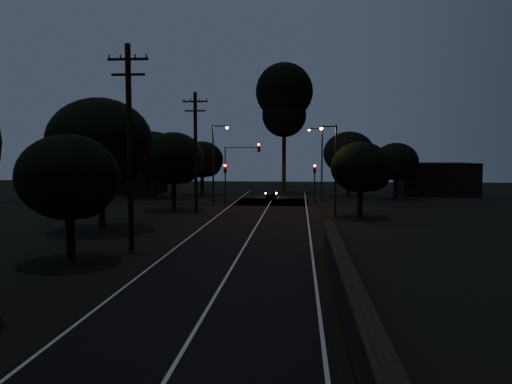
{
  "coord_description": "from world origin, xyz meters",
  "views": [
    {
      "loc": [
        3.07,
        -11.04,
        5.29
      ],
      "look_at": [
        0.0,
        24.0,
        2.5
      ],
      "focal_mm": 35.0,
      "sensor_mm": 36.0,
      "label": 1
    }
  ],
  "objects_px": {
    "streetlight_a": "(215,159)",
    "streetlight_b": "(320,159)",
    "tall_pine": "(284,99)",
    "utility_pole_far": "(196,150)",
    "utility_pole_mid": "(130,144)",
    "car": "(271,195)",
    "signal_left": "(225,176)",
    "streetlight_c": "(334,164)",
    "signal_right": "(315,177)",
    "signal_mast": "(241,162)"
  },
  "relations": [
    {
      "from": "streetlight_c",
      "to": "car",
      "type": "distance_m",
      "value": 16.51
    },
    {
      "from": "signal_left",
      "to": "signal_right",
      "type": "xyz_separation_m",
      "value": [
        9.2,
        0.0,
        0.0
      ]
    },
    {
      "from": "utility_pole_far",
      "to": "streetlight_a",
      "type": "relative_size",
      "value": 1.31
    },
    {
      "from": "streetlight_c",
      "to": "streetlight_b",
      "type": "bearing_deg",
      "value": 92.14
    },
    {
      "from": "signal_mast",
      "to": "streetlight_c",
      "type": "height_order",
      "value": "streetlight_c"
    },
    {
      "from": "signal_mast",
      "to": "streetlight_b",
      "type": "bearing_deg",
      "value": 25.99
    },
    {
      "from": "utility_pole_far",
      "to": "signal_right",
      "type": "xyz_separation_m",
      "value": [
        10.6,
        7.99,
        -2.65
      ]
    },
    {
      "from": "signal_right",
      "to": "streetlight_b",
      "type": "bearing_deg",
      "value": 80.0
    },
    {
      "from": "tall_pine",
      "to": "signal_left",
      "type": "xyz_separation_m",
      "value": [
        -5.6,
        -15.01,
        -9.43
      ]
    },
    {
      "from": "utility_pole_mid",
      "to": "car",
      "type": "distance_m",
      "value": 30.92
    },
    {
      "from": "streetlight_c",
      "to": "signal_right",
      "type": "bearing_deg",
      "value": 97.02
    },
    {
      "from": "car",
      "to": "signal_left",
      "type": "bearing_deg",
      "value": 45.4
    },
    {
      "from": "streetlight_b",
      "to": "utility_pole_mid",
      "type": "bearing_deg",
      "value": -111.3
    },
    {
      "from": "utility_pole_far",
      "to": "signal_right",
      "type": "height_order",
      "value": "utility_pole_far"
    },
    {
      "from": "utility_pole_mid",
      "to": "utility_pole_far",
      "type": "relative_size",
      "value": 1.05
    },
    {
      "from": "signal_left",
      "to": "signal_mast",
      "type": "distance_m",
      "value": 2.26
    },
    {
      "from": "car",
      "to": "streetlight_a",
      "type": "bearing_deg",
      "value": 50.77
    },
    {
      "from": "tall_pine",
      "to": "streetlight_b",
      "type": "bearing_deg",
      "value": -68.62
    },
    {
      "from": "signal_left",
      "to": "car",
      "type": "distance_m",
      "value": 7.02
    },
    {
      "from": "signal_mast",
      "to": "streetlight_a",
      "type": "bearing_deg",
      "value": -140.23
    },
    {
      "from": "signal_mast",
      "to": "car",
      "type": "height_order",
      "value": "signal_mast"
    },
    {
      "from": "utility_pole_far",
      "to": "streetlight_a",
      "type": "xyz_separation_m",
      "value": [
        0.69,
        6.0,
        -0.85
      ]
    },
    {
      "from": "utility_pole_far",
      "to": "streetlight_b",
      "type": "bearing_deg",
      "value": 46.7
    },
    {
      "from": "signal_right",
      "to": "car",
      "type": "height_order",
      "value": "signal_right"
    },
    {
      "from": "tall_pine",
      "to": "signal_right",
      "type": "bearing_deg",
      "value": -76.51
    },
    {
      "from": "utility_pole_mid",
      "to": "streetlight_b",
      "type": "height_order",
      "value": "utility_pole_mid"
    },
    {
      "from": "streetlight_a",
      "to": "streetlight_b",
      "type": "bearing_deg",
      "value": 29.48
    },
    {
      "from": "streetlight_a",
      "to": "streetlight_b",
      "type": "distance_m",
      "value": 12.19
    },
    {
      "from": "tall_pine",
      "to": "signal_mast",
      "type": "xyz_separation_m",
      "value": [
        -3.91,
        -15.01,
        -7.92
      ]
    },
    {
      "from": "utility_pole_far",
      "to": "car",
      "type": "height_order",
      "value": "utility_pole_far"
    },
    {
      "from": "car",
      "to": "tall_pine",
      "type": "bearing_deg",
      "value": -98.99
    },
    {
      "from": "utility_pole_far",
      "to": "streetlight_a",
      "type": "distance_m",
      "value": 6.1
    },
    {
      "from": "signal_mast",
      "to": "streetlight_c",
      "type": "relative_size",
      "value": 0.83
    },
    {
      "from": "signal_left",
      "to": "streetlight_b",
      "type": "bearing_deg",
      "value": 22.05
    },
    {
      "from": "signal_left",
      "to": "utility_pole_mid",
      "type": "bearing_deg",
      "value": -93.21
    },
    {
      "from": "utility_pole_mid",
      "to": "car",
      "type": "height_order",
      "value": "utility_pole_mid"
    },
    {
      "from": "signal_left",
      "to": "streetlight_c",
      "type": "relative_size",
      "value": 0.55
    },
    {
      "from": "signal_left",
      "to": "utility_pole_far",
      "type": "bearing_deg",
      "value": -99.94
    },
    {
      "from": "tall_pine",
      "to": "signal_mast",
      "type": "height_order",
      "value": "tall_pine"
    },
    {
      "from": "signal_left",
      "to": "signal_right",
      "type": "height_order",
      "value": "same"
    },
    {
      "from": "streetlight_a",
      "to": "signal_left",
      "type": "bearing_deg",
      "value": 70.41
    },
    {
      "from": "tall_pine",
      "to": "signal_right",
      "type": "distance_m",
      "value": 18.09
    },
    {
      "from": "signal_right",
      "to": "car",
      "type": "bearing_deg",
      "value": 133.92
    },
    {
      "from": "signal_left",
      "to": "streetlight_a",
      "type": "height_order",
      "value": "streetlight_a"
    },
    {
      "from": "utility_pole_mid",
      "to": "streetlight_c",
      "type": "height_order",
      "value": "utility_pole_mid"
    },
    {
      "from": "utility_pole_far",
      "to": "streetlight_b",
      "type": "height_order",
      "value": "utility_pole_far"
    },
    {
      "from": "tall_pine",
      "to": "streetlight_a",
      "type": "bearing_deg",
      "value": -110.36
    },
    {
      "from": "streetlight_b",
      "to": "streetlight_c",
      "type": "xyz_separation_m",
      "value": [
        0.52,
        -14.0,
        -0.29
      ]
    },
    {
      "from": "streetlight_c",
      "to": "car",
      "type": "xyz_separation_m",
      "value": [
        -5.98,
        14.92,
        -3.79
      ]
    },
    {
      "from": "signal_right",
      "to": "signal_left",
      "type": "bearing_deg",
      "value": 180.0
    }
  ]
}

